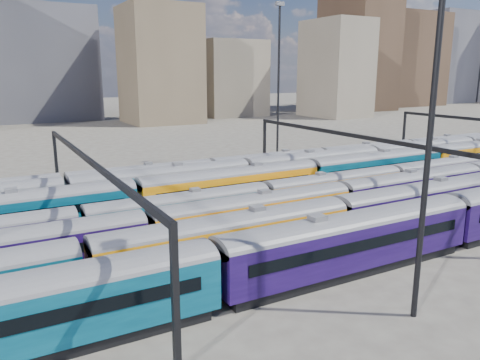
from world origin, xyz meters
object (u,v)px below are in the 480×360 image
rake_1 (422,199)px  mast_2 (434,90)px  rake_2 (255,211)px  rake_0 (451,214)px

rake_1 → mast_2: 21.97m
rake_2 → mast_2: size_ratio=5.53×
rake_0 → rake_2: 17.06m
rake_0 → rake_2: rake_0 is taller
rake_2 → mast_2: bearing=-84.8°
rake_1 → rake_2: size_ratio=1.06×
rake_2 → rake_1: bearing=-17.2°
rake_0 → rake_2: bearing=144.1°
rake_2 → mast_2: mast_2 is taller
rake_0 → rake_1: size_ratio=0.91×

